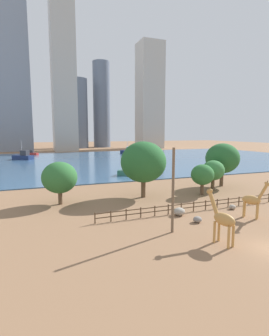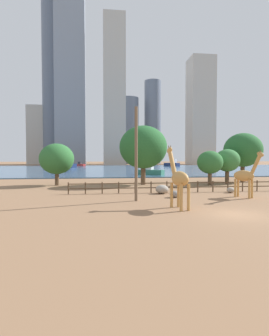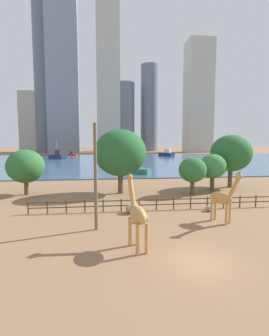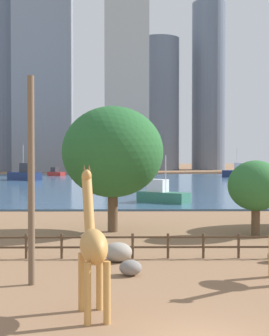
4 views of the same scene
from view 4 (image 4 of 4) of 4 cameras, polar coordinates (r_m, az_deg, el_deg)
ground_plane at (r=94.77m, az=0.65°, el=-1.73°), size 400.00×400.00×0.00m
harbor_water at (r=91.77m, az=0.69°, el=-1.78°), size 180.00×86.00×0.20m
giraffe_companion at (r=17.46m, az=-4.64°, el=-8.50°), size 1.34×3.38×5.05m
utility_pole at (r=21.66m, az=-11.38°, el=-1.39°), size 0.28×0.28×8.65m
boulder_near_fence at (r=23.39m, az=-0.45°, el=-10.99°), size 1.01×0.93×0.70m
boulder_by_pole at (r=26.25m, az=-1.86°, el=-9.30°), size 1.44×1.30×0.97m
enclosure_fence at (r=27.08m, az=3.86°, el=-8.40°), size 26.12×0.14×1.30m
tree_left_large at (r=34.90m, az=13.30°, el=-1.95°), size 3.70×3.70×5.02m
tree_right_small at (r=35.84m, az=-2.43°, el=1.78°), size 7.07×7.07×8.77m
boat_ferry at (r=105.79m, az=-12.03°, el=-0.68°), size 7.75×7.33×7.07m
boat_sailboat at (r=119.22m, az=11.48°, el=-0.45°), size 6.57×7.67×6.75m
boat_tug at (r=55.75m, az=3.08°, el=-2.95°), size 5.80×4.94×5.10m
boat_barge at (r=125.66m, az=-8.71°, el=-0.54°), size 4.67×4.26×2.05m
skyline_tower_needle at (r=153.99m, az=-0.84°, el=15.26°), size 12.29×16.00×83.88m
skyline_block_central at (r=177.59m, az=-13.03°, el=16.38°), size 15.57×15.57×101.99m
skyline_block_right at (r=183.28m, az=8.21°, el=8.90°), size 11.60×11.60×57.83m
skyline_block_wide at (r=176.29m, az=2.76°, el=7.04°), size 13.54×13.54×44.58m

